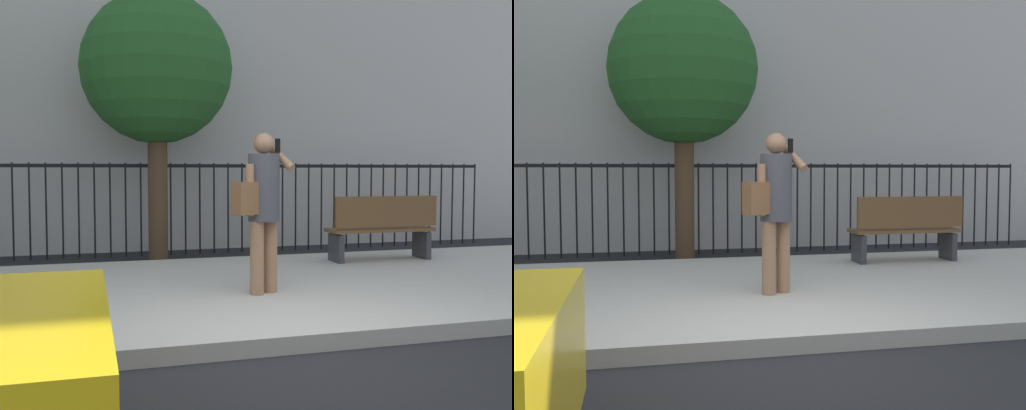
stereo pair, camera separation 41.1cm
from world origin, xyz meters
TOP-DOWN VIEW (x-y plane):
  - ground_plane at (0.00, 0.00)m, footprint 60.00×60.00m
  - sidewalk at (0.00, 2.20)m, footprint 28.00×4.40m
  - iron_fence at (0.00, 5.90)m, footprint 12.03×0.04m
  - pedestrian_on_phone at (0.25, 1.66)m, footprint 0.72×0.59m
  - street_bench at (2.62, 3.41)m, footprint 1.60×0.45m
  - street_tree_mid at (-0.41, 5.36)m, footprint 2.44×2.44m

SIDE VIEW (x-z plane):
  - ground_plane at x=0.00m, z-range 0.00..0.00m
  - sidewalk at x=0.00m, z-range 0.00..0.15m
  - street_bench at x=2.62m, z-range 0.18..1.13m
  - iron_fence at x=0.00m, z-range 0.22..1.82m
  - pedestrian_on_phone at x=0.25m, z-range 0.29..2.01m
  - street_tree_mid at x=-0.41m, z-range 0.92..5.26m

